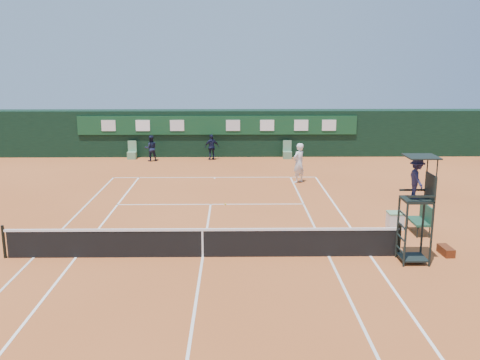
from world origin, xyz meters
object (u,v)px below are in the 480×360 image
cooler (395,220)px  player_bench (422,218)px  tennis_net (203,242)px  umpire_chair (417,187)px  player (299,163)px

cooler → player_bench: bearing=-34.2°
player_bench → tennis_net: bearing=-163.6°
tennis_net → player_bench: same height
cooler → tennis_net: bearing=-158.0°
umpire_chair → player_bench: bearing=65.9°
umpire_chair → player_bench: 3.63m
player_bench → cooler: size_ratio=1.86×
cooler → player: (-2.74, 7.76, 0.71)m
umpire_chair → cooler: bearing=82.3°
tennis_net → player: 11.53m
umpire_chair → player_bench: size_ratio=2.85×
player → tennis_net: bearing=25.6°
player → umpire_chair: bearing=59.6°
tennis_net → player_bench: (7.95, 2.34, 0.09)m
umpire_chair → cooler: (0.46, 3.39, -2.13)m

